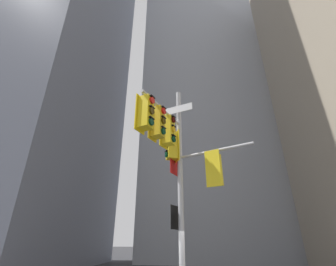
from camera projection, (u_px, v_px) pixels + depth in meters
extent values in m
cube|color=slate|center=(56.00, 28.00, 29.99)|extent=(15.33, 15.33, 54.93)
cube|color=#9399A3|center=(202.00, 77.00, 38.36)|extent=(16.11, 16.11, 53.78)
cylinder|color=#B2B2B5|center=(180.00, 189.00, 7.54)|extent=(0.18, 0.18, 7.59)
cylinder|color=#B2B2B5|center=(163.00, 110.00, 7.53)|extent=(0.93, 2.36, 0.10)
cylinder|color=#B2B2B5|center=(214.00, 151.00, 7.36)|extent=(2.34, 1.15, 0.10)
cube|color=yellow|center=(163.00, 132.00, 7.66)|extent=(0.19, 0.46, 1.14)
cube|color=yellow|center=(168.00, 131.00, 7.58)|extent=(0.44, 0.44, 1.00)
cylinder|color=#360605|center=(173.00, 120.00, 7.64)|extent=(0.12, 0.21, 0.20)
cube|color=black|center=(174.00, 117.00, 7.69)|extent=(0.14, 0.23, 0.02)
cylinder|color=yellow|center=(174.00, 129.00, 7.50)|extent=(0.12, 0.21, 0.20)
cube|color=black|center=(174.00, 126.00, 7.54)|extent=(0.14, 0.23, 0.02)
cylinder|color=#06311C|center=(174.00, 139.00, 7.35)|extent=(0.12, 0.21, 0.20)
cube|color=black|center=(174.00, 136.00, 7.40)|extent=(0.14, 0.23, 0.02)
cube|color=gold|center=(153.00, 124.00, 7.12)|extent=(0.19, 0.46, 1.14)
cube|color=gold|center=(158.00, 122.00, 7.04)|extent=(0.44, 0.44, 1.00)
cylinder|color=red|center=(164.00, 111.00, 7.10)|extent=(0.12, 0.21, 0.20)
cube|color=black|center=(164.00, 108.00, 7.14)|extent=(0.14, 0.23, 0.02)
cylinder|color=#3C2C06|center=(164.00, 121.00, 6.95)|extent=(0.12, 0.21, 0.20)
cube|color=black|center=(164.00, 117.00, 7.00)|extent=(0.14, 0.23, 0.02)
cylinder|color=#06311C|center=(163.00, 131.00, 6.80)|extent=(0.12, 0.21, 0.20)
cube|color=black|center=(164.00, 128.00, 6.85)|extent=(0.14, 0.23, 0.02)
cube|color=yellow|center=(140.00, 114.00, 6.57)|extent=(0.19, 0.46, 1.14)
cube|color=yellow|center=(146.00, 113.00, 6.49)|extent=(0.44, 0.44, 1.00)
cylinder|color=red|center=(152.00, 100.00, 6.55)|extent=(0.12, 0.21, 0.20)
cube|color=black|center=(152.00, 97.00, 6.60)|extent=(0.14, 0.23, 0.02)
cylinder|color=#3C2C06|center=(152.00, 111.00, 6.40)|extent=(0.12, 0.21, 0.20)
cube|color=black|center=(152.00, 107.00, 6.45)|extent=(0.14, 0.23, 0.02)
cylinder|color=#06311C|center=(151.00, 122.00, 6.26)|extent=(0.12, 0.21, 0.20)
cube|color=black|center=(152.00, 118.00, 6.31)|extent=(0.14, 0.23, 0.02)
cube|color=yellow|center=(213.00, 168.00, 6.96)|extent=(0.45, 0.23, 1.14)
cube|color=yellow|center=(215.00, 169.00, 7.11)|extent=(0.45, 0.45, 1.00)
cylinder|color=red|center=(217.00, 160.00, 7.40)|extent=(0.21, 0.14, 0.20)
cube|color=black|center=(216.00, 157.00, 7.46)|extent=(0.23, 0.16, 0.02)
cylinder|color=#3C2C06|center=(218.00, 171.00, 7.26)|extent=(0.21, 0.14, 0.20)
cube|color=black|center=(217.00, 167.00, 7.31)|extent=(0.23, 0.16, 0.02)
cylinder|color=#06311C|center=(219.00, 182.00, 7.11)|extent=(0.21, 0.14, 0.20)
cube|color=black|center=(218.00, 178.00, 7.17)|extent=(0.23, 0.16, 0.02)
cube|color=yellow|center=(177.00, 146.00, 8.13)|extent=(0.23, 0.45, 1.14)
cube|color=yellow|center=(172.00, 146.00, 8.08)|extent=(0.45, 0.45, 1.00)
cylinder|color=red|center=(166.00, 136.00, 8.18)|extent=(0.14, 0.21, 0.20)
cube|color=black|center=(166.00, 133.00, 8.22)|extent=(0.16, 0.23, 0.02)
cylinder|color=#3C2C06|center=(166.00, 145.00, 8.03)|extent=(0.14, 0.21, 0.20)
cube|color=black|center=(166.00, 142.00, 8.08)|extent=(0.16, 0.23, 0.02)
cylinder|color=#06311C|center=(166.00, 154.00, 7.88)|extent=(0.14, 0.21, 0.20)
cube|color=black|center=(166.00, 151.00, 7.93)|extent=(0.16, 0.23, 0.02)
cube|color=white|center=(175.00, 110.00, 8.43)|extent=(1.29, 0.44, 0.28)
cube|color=#19479E|center=(175.00, 110.00, 8.43)|extent=(1.25, 0.42, 0.24)
cube|color=red|center=(174.00, 163.00, 8.00)|extent=(0.21, 0.62, 0.80)
cube|color=white|center=(174.00, 163.00, 8.00)|extent=(0.19, 0.58, 0.76)
cube|color=black|center=(175.00, 217.00, 7.25)|extent=(0.19, 0.58, 0.72)
cube|color=white|center=(175.00, 217.00, 7.25)|extent=(0.17, 0.54, 0.68)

